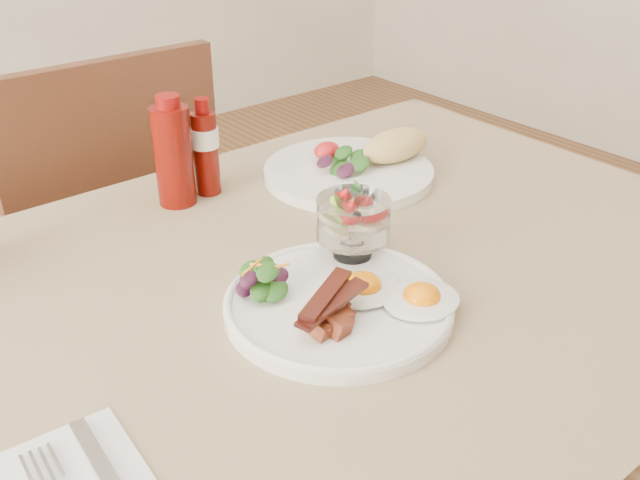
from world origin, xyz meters
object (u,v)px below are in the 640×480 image
Objects in this scene: chair_far at (106,242)px; hot_sauce_bottle at (205,148)px; main_plate at (338,305)px; ketchup_bottle at (173,154)px; fruit_cup at (353,219)px; table at (301,339)px; second_plate at (360,164)px.

hot_sauce_bottle is at bearing -80.92° from chair_far.
ketchup_bottle reaches higher than main_plate.
main_plate is 0.13m from fruit_cup.
main_plate is at bearing -89.97° from chair_far.
second_plate is at bearing 35.57° from table.
hot_sauce_bottle reaches higher than fruit_cup.
table is 0.12m from main_plate.
second_plate is at bearing 44.33° from main_plate.
second_plate is at bearing -57.09° from chair_far.
ketchup_bottle is at bearing -178.89° from hot_sauce_bottle.
main_plate reaches higher than table.
chair_far reaches higher than table.
fruit_cup is 0.62× the size of hot_sauce_bottle.
chair_far is at bearing 99.08° from hot_sauce_bottle.
chair_far reaches higher than hot_sauce_bottle.
second_plate is 0.32m from ketchup_bottle.
main_plate is 1.77× the size of hot_sauce_bottle.
chair_far is 0.47m from hot_sauce_bottle.
fruit_cup is (0.08, 0.07, 0.06)m from main_plate.
main_plate is at bearing -135.67° from second_plate.
main_plate is at bearing -89.75° from table.
second_plate is 1.95× the size of hot_sauce_bottle.
fruit_cup reaches higher than second_plate.
fruit_cup is (0.08, -0.67, 0.30)m from chair_far.
chair_far is 0.78m from main_plate.
ketchup_bottle is (-0.00, -0.35, 0.31)m from chair_far.
table is 4.31× the size of second_plate.
ketchup_bottle is 1.11× the size of hot_sauce_bottle.
chair_far reaches higher than ketchup_bottle.
chair_far is 3.32× the size of main_plate.
main_plate is 0.40m from hot_sauce_bottle.
table is at bearing 90.25° from main_plate.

